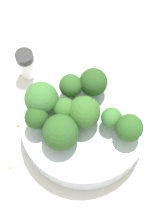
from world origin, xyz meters
The scene contains 14 objects.
ground_plane centered at (0.00, 0.00, 0.00)m, with size 3.00×3.00×0.00m, color silver.
bowl centered at (0.00, 0.00, 0.03)m, with size 0.22×0.22×0.05m, color silver.
broccoli_floret_0 centered at (0.04, 0.00, 0.08)m, with size 0.03×0.03×0.04m.
broccoli_floret_1 centered at (0.00, 0.00, 0.08)m, with size 0.05×0.05×0.06m.
broccoli_floret_2 centered at (-0.03, 0.00, 0.08)m, with size 0.04×0.04×0.05m.
broccoli_floret_3 centered at (0.01, 0.06, 0.08)m, with size 0.05×0.05×0.06m.
broccoli_floret_4 centered at (-0.07, -0.02, 0.08)m, with size 0.04×0.04×0.05m.
broccoli_floret_5 centered at (-0.07, 0.01, 0.09)m, with size 0.06×0.06×0.07m.
broccoli_floret_6 centered at (-0.03, 0.04, 0.08)m, with size 0.04×0.04×0.05m.
broccoli_floret_7 centered at (0.07, -0.01, 0.08)m, with size 0.05×0.05×0.05m.
broccoli_floret_8 centered at (-0.03, -0.04, 0.08)m, with size 0.06×0.06×0.06m.
pepper_shaker centered at (-0.13, 0.10, 0.03)m, with size 0.03×0.03×0.06m.
almond_crumb_0 centered at (-0.12, -0.09, 0.00)m, with size 0.01×0.00×0.01m, color #AD7F4C.
almond_crumb_1 centered at (-0.12, -0.01, 0.00)m, with size 0.01×0.00×0.01m, color olive.
Camera 1 is at (0.04, -0.24, 0.63)m, focal length 60.00 mm.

